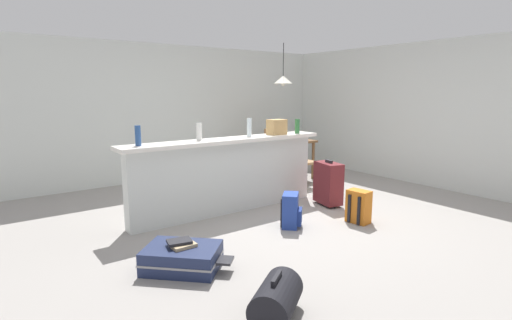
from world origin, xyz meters
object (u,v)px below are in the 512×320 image
object	(u,v)px
dining_chair_near_partition	(299,157)
suitcase_flat_navy	(183,258)
duffel_bag_black	(276,299)
backpack_orange	(359,207)
bottle_blue	(138,136)
pendant_lamp	(283,80)
bottle_white	(199,132)
suitcase_upright_maroon	(328,183)
backpack_blue	(291,211)
bottle_clear	(249,127)
grocery_bag	(277,127)
bottle_green	(297,126)
dining_table	(282,145)
book_stack	(181,243)
dining_chair_far_side	(269,148)

from	to	relation	value
dining_chair_near_partition	suitcase_flat_navy	bearing A→B (deg)	-150.02
duffel_bag_black	backpack_orange	bearing A→B (deg)	25.20
bottle_blue	pendant_lamp	distance (m)	3.30
bottle_white	duffel_bag_black	size ratio (longest dim) A/B	0.40
pendant_lamp	suitcase_flat_navy	size ratio (longest dim) A/B	0.91
bottle_white	suitcase_upright_maroon	xyz separation A→B (m)	(1.75, -0.63, -0.80)
backpack_blue	bottle_clear	bearing A→B (deg)	86.02
pendant_lamp	suitcase_upright_maroon	world-z (taller)	pendant_lamp
backpack_orange	backpack_blue	size ratio (longest dim) A/B	1.00
suitcase_flat_navy	grocery_bag	bearing A→B (deg)	30.09
bottle_green	duffel_bag_black	distance (m)	3.40
bottle_clear	dining_table	xyz separation A→B (m)	(1.55, 1.13, -0.50)
backpack_orange	book_stack	xyz separation A→B (m)	(-2.39, 0.13, 0.05)
grocery_bag	dining_chair_far_side	size ratio (longest dim) A/B	0.28
dining_chair_near_partition	pendant_lamp	distance (m)	1.43
grocery_bag	duffel_bag_black	world-z (taller)	grocery_bag
dining_table	backpack_orange	world-z (taller)	dining_table
pendant_lamp	backpack_orange	distance (m)	3.01
bottle_blue	bottle_white	distance (m)	0.81
bottle_blue	bottle_green	distance (m)	2.41
bottle_blue	duffel_bag_black	bearing A→B (deg)	-87.07
bottle_white	bottle_clear	distance (m)	0.77
dining_table	book_stack	distance (m)	4.00
bottle_white	backpack_orange	size ratio (longest dim) A/B	0.54
backpack_orange	bottle_clear	bearing A→B (deg)	118.49
bottle_white	bottle_green	distance (m)	1.60
dining_chair_far_side	dining_chair_near_partition	bearing A→B (deg)	-99.86
grocery_bag	backpack_orange	bearing A→B (deg)	-79.47
dining_chair_near_partition	suitcase_upright_maroon	world-z (taller)	dining_chair_near_partition
dining_chair_near_partition	backpack_orange	distance (m)	2.07
bottle_green	grocery_bag	xyz separation A→B (m)	(-0.35, 0.07, 0.00)
bottle_green	dining_chair_near_partition	world-z (taller)	bottle_green
grocery_bag	dining_chair_near_partition	size ratio (longest dim) A/B	0.28
suitcase_upright_maroon	suitcase_flat_navy	bearing A→B (deg)	-166.07
bottle_white	pendant_lamp	world-z (taller)	pendant_lamp
dining_chair_near_partition	suitcase_flat_navy	world-z (taller)	dining_chair_near_partition
bottle_blue	duffel_bag_black	size ratio (longest dim) A/B	0.42
backpack_orange	dining_table	bearing A→B (deg)	72.02
backpack_orange	backpack_blue	xyz separation A→B (m)	(-0.81, 0.38, 0.00)
suitcase_flat_navy	suitcase_upright_maroon	world-z (taller)	suitcase_upright_maroon
grocery_bag	suitcase_upright_maroon	size ratio (longest dim) A/B	0.39
bottle_clear	backpack_orange	distance (m)	1.82
backpack_orange	duffel_bag_black	bearing A→B (deg)	-154.80
bottle_white	backpack_blue	distance (m)	1.55
book_stack	suitcase_flat_navy	bearing A→B (deg)	-80.26
bottle_clear	grocery_bag	bearing A→B (deg)	-1.07
bottle_blue	book_stack	size ratio (longest dim) A/B	0.93
pendant_lamp	suitcase_upright_maroon	size ratio (longest dim) A/B	1.13
dining_chair_far_side	suitcase_upright_maroon	world-z (taller)	dining_chair_far_side
suitcase_flat_navy	suitcase_upright_maroon	size ratio (longest dim) A/B	1.25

